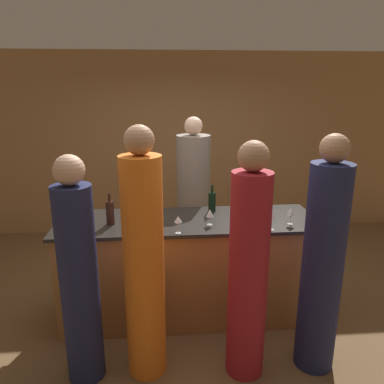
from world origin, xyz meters
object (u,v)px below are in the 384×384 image
bartender (193,206)px  wine_bottle_2 (268,197)px  wine_bottle_1 (110,212)px  guest_3 (323,265)px  guest_0 (79,279)px  guest_2 (248,270)px  guest_1 (144,264)px  wine_bottle_0 (212,201)px

bartender → wine_bottle_2: bartender is taller
wine_bottle_1 → guest_3: bearing=-23.3°
bartender → guest_0: size_ratio=1.07×
guest_2 → wine_bottle_2: size_ratio=6.75×
guest_1 → wine_bottle_1: 0.80m
bartender → guest_2: bartender is taller
guest_1 → wine_bottle_0: size_ratio=7.24×
guest_1 → guest_2: (0.81, -0.08, -0.05)m
guest_0 → guest_1: 0.50m
guest_3 → wine_bottle_0: size_ratio=6.99×
guest_1 → guest_3: guest_1 is taller
wine_bottle_0 → wine_bottle_2: wine_bottle_2 is taller
guest_1 → guest_2: guest_1 is taller
guest_3 → wine_bottle_1: (-1.75, 0.75, 0.23)m
guest_2 → guest_3: (0.60, 0.03, 0.01)m
wine_bottle_2 → guest_1: bearing=-140.0°
wine_bottle_0 → wine_bottle_1: bearing=-163.4°
bartender → wine_bottle_0: (0.14, -0.58, 0.24)m
guest_3 → wine_bottle_1: guest_3 is taller
guest_0 → wine_bottle_2: (1.76, 1.09, 0.28)m
wine_bottle_1 → wine_bottle_2: 1.64m
guest_2 → wine_bottle_1: (-1.14, 0.78, 0.24)m
guest_2 → wine_bottle_1: bearing=145.7°
guest_0 → guest_3: (1.90, -0.02, 0.05)m
guest_2 → guest_3: guest_3 is taller
guest_3 → wine_bottle_2: size_ratio=6.89×
guest_0 → wine_bottle_2: size_ratio=6.44×
guest_2 → guest_3: bearing=2.4°
guest_3 → wine_bottle_1: size_ratio=6.46×
guest_0 → guest_3: 1.91m
bartender → guest_0: 1.90m
guest_2 → guest_3: 0.60m
guest_1 → bartender: bearing=71.8°
wine_bottle_0 → wine_bottle_1: (-1.00, -0.30, 0.01)m
guest_1 → wine_bottle_0: guest_1 is taller
guest_3 → wine_bottle_2: 1.15m
guest_1 → guest_3: 1.41m
guest_0 → wine_bottle_1: size_ratio=6.03×
guest_0 → guest_1: guest_1 is taller
guest_0 → wine_bottle_1: (0.16, 0.73, 0.28)m
guest_0 → wine_bottle_1: bearing=77.9°
bartender → wine_bottle_2: size_ratio=6.88×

